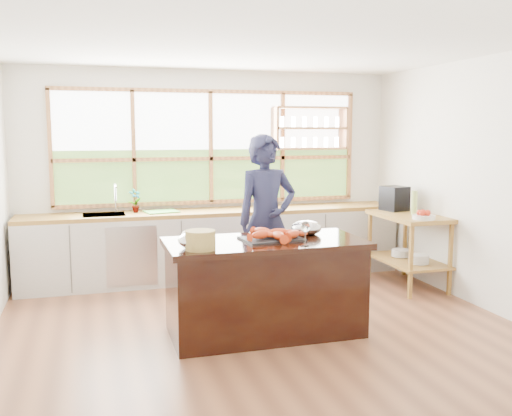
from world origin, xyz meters
name	(u,v)px	position (x,y,z in m)	size (l,w,h in m)	color
ground_plane	(259,326)	(0.00, 0.00, 0.00)	(5.00, 5.00, 0.00)	brown
room_shell	(247,147)	(0.02, 0.51, 1.75)	(5.02, 4.52, 2.71)	silver
back_counter	(215,244)	(-0.02, 1.94, 0.45)	(4.90, 0.63, 0.90)	beige
right_shelf_unit	(409,238)	(2.19, 0.89, 0.60)	(0.62, 1.10, 0.90)	olive
island	(265,287)	(0.00, -0.20, 0.45)	(1.85, 0.90, 0.90)	black
cook	(267,221)	(0.28, 0.65, 0.94)	(0.69, 0.45, 1.88)	#1B1C38
potted_plant	(135,201)	(-1.02, 2.00, 1.05)	(0.16, 0.11, 0.30)	slate
cutting_board	(161,212)	(-0.70, 1.94, 0.91)	(0.40, 0.30, 0.01)	#51AC43
espresso_machine	(394,198)	(2.19, 1.26, 1.06)	(0.27, 0.29, 0.31)	black
wine_bottle	(414,203)	(2.24, 0.87, 1.05)	(0.07, 0.07, 0.29)	#A8C867
fruit_bowl	(424,216)	(2.14, 0.50, 0.94)	(0.26, 0.26, 0.11)	silver
slate_board	(272,239)	(0.07, -0.19, 0.91)	(0.55, 0.40, 0.02)	black
lobster_pile	(275,234)	(0.09, -0.22, 0.96)	(0.52, 0.48, 0.08)	red
mixing_bowl_left	(197,240)	(-0.67, -0.36, 0.97)	(0.33, 0.33, 0.16)	#B3B4BA
mixing_bowl_right	(306,228)	(0.49, -0.01, 0.96)	(0.30, 0.30, 0.14)	#B3B4BA
wine_glass	(305,228)	(0.27, -0.54, 1.06)	(0.08, 0.08, 0.22)	silver
wicker_basket	(200,240)	(-0.66, -0.45, 0.98)	(0.26, 0.26, 0.17)	tan
parchment_roll	(188,237)	(-0.70, -0.07, 0.94)	(0.08, 0.08, 0.30)	white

